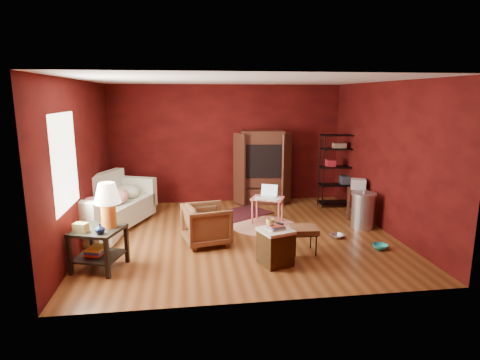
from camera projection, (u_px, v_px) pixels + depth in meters
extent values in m
cube|color=brown|center=(241.00, 235.00, 7.47)|extent=(5.50, 5.00, 0.02)
cube|color=white|center=(242.00, 80.00, 6.89)|extent=(5.50, 5.00, 0.02)
cube|color=#4C0C0A|center=(227.00, 144.00, 9.61)|extent=(5.50, 0.02, 2.80)
cube|color=#4C0C0A|center=(271.00, 194.00, 4.74)|extent=(5.50, 0.02, 2.80)
cube|color=#4C0C0A|center=(81.00, 164.00, 6.81)|extent=(0.02, 5.00, 2.80)
cube|color=#4C0C0A|center=(386.00, 157.00, 7.54)|extent=(0.02, 5.00, 2.80)
cube|color=white|center=(65.00, 162.00, 5.81)|extent=(0.02, 1.20, 1.40)
imported|color=beige|center=(108.00, 210.00, 7.67)|extent=(0.89, 2.07, 0.78)
imported|color=black|center=(207.00, 223.00, 6.93)|extent=(0.83, 0.87, 0.76)
imported|color=silver|center=(338.00, 231.00, 7.27)|extent=(0.27, 0.16, 0.26)
imported|color=#28BDBB|center=(381.00, 242.00, 6.74)|extent=(0.27, 0.17, 0.25)
imported|color=#0D1B41|center=(100.00, 229.00, 5.67)|extent=(0.18, 0.18, 0.14)
imported|color=#E3D46F|center=(270.00, 221.00, 6.01)|extent=(0.16, 0.14, 0.13)
cube|color=black|center=(98.00, 230.00, 5.89)|extent=(0.83, 0.83, 0.04)
cube|color=black|center=(100.00, 256.00, 5.97)|extent=(0.78, 0.78, 0.03)
cube|color=black|center=(69.00, 255.00, 5.72)|extent=(0.07, 0.07, 0.61)
cube|color=black|center=(107.00, 258.00, 5.61)|extent=(0.07, 0.07, 0.61)
cube|color=black|center=(92.00, 241.00, 6.29)|extent=(0.07, 0.07, 0.61)
cube|color=black|center=(127.00, 243.00, 6.17)|extent=(0.07, 0.07, 0.61)
cylinder|color=orange|center=(109.00, 215.00, 5.92)|extent=(0.28, 0.28, 0.37)
cone|color=#F2E5C6|center=(107.00, 193.00, 5.85)|extent=(0.50, 0.50, 0.30)
cube|color=#958F51|center=(81.00, 227.00, 5.74)|extent=(0.23, 0.19, 0.13)
cube|color=#D94736|center=(96.00, 253.00, 5.97)|extent=(0.33, 0.37, 0.03)
cube|color=#3677D9|center=(97.00, 250.00, 5.96)|extent=(0.33, 0.37, 0.03)
cube|color=#F5EB51|center=(97.00, 248.00, 5.95)|extent=(0.33, 0.37, 0.03)
cube|color=beige|center=(111.00, 214.00, 7.70)|extent=(1.58, 2.21, 0.43)
cube|color=beige|center=(93.00, 199.00, 7.74)|extent=(0.97, 1.95, 0.86)
cube|color=beige|center=(75.00, 218.00, 6.69)|extent=(0.87, 0.51, 0.59)
cube|color=beige|center=(137.00, 191.00, 8.62)|extent=(0.87, 0.51, 0.59)
ellipsoid|color=red|center=(93.00, 205.00, 7.06)|extent=(0.73, 0.73, 0.30)
ellipsoid|color=red|center=(112.00, 196.00, 7.61)|extent=(0.82, 0.82, 0.34)
ellipsoid|color=beige|center=(127.00, 192.00, 8.13)|extent=(0.67, 0.67, 0.28)
cube|color=#41270F|center=(275.00, 248.00, 6.11)|extent=(0.55, 0.55, 0.51)
cube|color=beige|center=(276.00, 231.00, 6.05)|extent=(0.58, 0.58, 0.05)
cube|color=beige|center=(276.00, 228.00, 6.04)|extent=(0.30, 0.26, 0.02)
cube|color=#4B6EAF|center=(276.00, 227.00, 6.04)|extent=(0.29, 0.27, 0.02)
cube|color=#C85D4B|center=(276.00, 226.00, 6.04)|extent=(0.26, 0.23, 0.02)
cube|color=black|center=(279.00, 223.00, 6.09)|extent=(0.13, 0.15, 0.02)
cube|color=black|center=(304.00, 230.00, 6.55)|extent=(0.45, 0.45, 0.09)
cube|color=black|center=(304.00, 233.00, 6.56)|extent=(0.40, 0.40, 0.02)
cylinder|color=black|center=(295.00, 246.00, 6.41)|extent=(0.02, 0.02, 0.35)
cylinder|color=black|center=(316.00, 246.00, 6.44)|extent=(0.02, 0.02, 0.35)
cylinder|color=black|center=(291.00, 239.00, 6.74)|extent=(0.02, 0.02, 0.35)
cylinder|color=black|center=(311.00, 238.00, 6.77)|extent=(0.02, 0.02, 0.35)
cylinder|color=#EFE1C7|center=(263.00, 225.00, 7.98)|extent=(1.54, 1.54, 0.01)
cube|color=#52161E|center=(240.00, 214.00, 8.74)|extent=(1.51, 1.38, 0.01)
cube|color=#FA7472|center=(268.00, 198.00, 8.05)|extent=(0.75, 0.65, 0.03)
cylinder|color=#FA7472|center=(252.00, 212.00, 8.01)|extent=(0.05, 0.05, 0.52)
cylinder|color=#FA7472|center=(279.00, 214.00, 7.86)|extent=(0.05, 0.05, 0.52)
cylinder|color=#FA7472|center=(257.00, 207.00, 8.34)|extent=(0.05, 0.05, 0.52)
cylinder|color=#FA7472|center=(282.00, 209.00, 8.19)|extent=(0.05, 0.05, 0.52)
cube|color=white|center=(268.00, 197.00, 8.07)|extent=(0.40, 0.35, 0.02)
cube|color=silver|center=(269.00, 190.00, 8.15)|extent=(0.33, 0.20, 0.22)
cube|color=white|center=(260.00, 198.00, 7.98)|extent=(0.28, 0.35, 0.00)
cube|color=white|center=(274.00, 199.00, 7.92)|extent=(0.36, 0.38, 0.00)
cube|color=#492015|center=(262.00, 167.00, 9.54)|extent=(1.06, 0.65, 1.74)
cube|color=black|center=(263.00, 160.00, 9.41)|extent=(0.86, 0.50, 0.78)
cube|color=#492015|center=(239.00, 169.00, 9.27)|extent=(0.24, 0.38, 1.65)
cube|color=#492015|center=(287.00, 169.00, 9.31)|extent=(0.31, 0.34, 1.65)
cube|color=#313436|center=(262.00, 164.00, 9.48)|extent=(0.61, 0.52, 0.48)
cube|color=black|center=(263.00, 165.00, 9.25)|extent=(0.46, 0.06, 0.37)
cube|color=#492015|center=(262.00, 186.00, 9.59)|extent=(0.87, 0.54, 0.05)
cylinder|color=black|center=(324.00, 173.00, 9.03)|extent=(0.02, 0.02, 1.68)
cylinder|color=black|center=(357.00, 172.00, 9.11)|extent=(0.02, 0.02, 1.68)
cylinder|color=black|center=(319.00, 170.00, 9.36)|extent=(0.02, 0.02, 1.68)
cylinder|color=black|center=(352.00, 169.00, 9.44)|extent=(0.02, 0.02, 1.68)
cube|color=black|center=(336.00, 202.00, 9.39)|extent=(0.83, 0.38, 0.02)
cube|color=black|center=(337.00, 185.00, 9.30)|extent=(0.83, 0.38, 0.02)
cube|color=black|center=(338.00, 167.00, 9.22)|extent=(0.83, 0.38, 0.02)
cube|color=black|center=(339.00, 149.00, 9.13)|extent=(0.83, 0.38, 0.02)
cube|color=black|center=(340.00, 135.00, 9.07)|extent=(0.83, 0.38, 0.02)
cube|color=maroon|center=(330.00, 163.00, 9.18)|extent=(0.19, 0.24, 0.15)
cube|color=#2F303B|center=(345.00, 180.00, 9.30)|extent=(0.24, 0.24, 0.19)
cube|color=brown|center=(339.00, 145.00, 9.11)|extent=(0.29, 0.19, 0.11)
cube|color=#492015|center=(358.00, 190.00, 8.33)|extent=(0.55, 0.55, 0.04)
cube|color=#492015|center=(348.00, 206.00, 8.26)|extent=(0.05, 0.05, 0.61)
cube|color=#492015|center=(367.00, 207.00, 8.18)|extent=(0.05, 0.05, 0.61)
cube|color=#492015|center=(348.00, 202.00, 8.61)|extent=(0.05, 0.05, 0.61)
cube|color=#492015|center=(366.00, 203.00, 8.52)|extent=(0.05, 0.05, 0.61)
cube|color=silver|center=(358.00, 184.00, 8.30)|extent=(0.36, 0.33, 0.21)
cylinder|color=#B9BFC2|center=(363.00, 212.00, 7.79)|extent=(0.48, 0.48, 0.66)
cylinder|color=#B9BFC2|center=(364.00, 194.00, 7.72)|extent=(0.53, 0.53, 0.04)
sphere|color=#B9BFC2|center=(364.00, 192.00, 7.71)|extent=(0.07, 0.07, 0.07)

